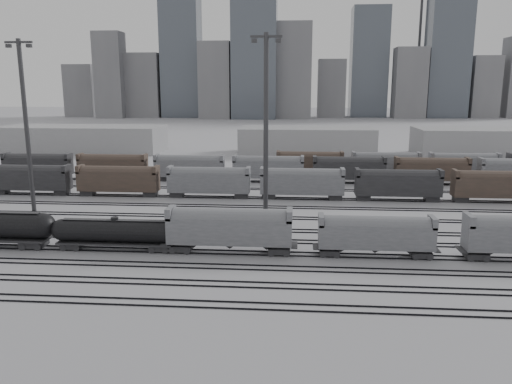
# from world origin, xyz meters

# --- Properties ---
(ground) EXTENTS (900.00, 900.00, 0.00)m
(ground) POSITION_xyz_m (0.00, 0.00, 0.00)
(ground) COLOR #B9B9BE
(ground) RESTS_ON ground
(tracks) EXTENTS (220.00, 71.50, 0.16)m
(tracks) POSITION_xyz_m (0.00, 17.50, 0.08)
(tracks) COLOR black
(tracks) RESTS_ON ground
(tank_car_b) EXTENTS (16.24, 2.71, 4.01)m
(tank_car_b) POSITION_xyz_m (-15.35, 1.00, 2.32)
(tank_car_b) COLOR black
(tank_car_b) RESTS_ON ground
(hopper_car_a) EXTENTS (15.18, 3.01, 5.43)m
(hopper_car_a) POSITION_xyz_m (-1.10, 1.00, 3.35)
(hopper_car_a) COLOR black
(hopper_car_a) RESTS_ON ground
(hopper_car_b) EXTENTS (13.60, 2.70, 4.86)m
(hopper_car_b) POSITION_xyz_m (16.38, 1.00, 3.00)
(hopper_car_b) COLOR black
(hopper_car_b) RESTS_ON ground
(light_mast_b) EXTENTS (4.35, 0.70, 27.16)m
(light_mast_b) POSITION_xyz_m (-35.76, 19.29, 14.41)
(light_mast_b) COLOR #343436
(light_mast_b) RESTS_ON ground
(light_mast_c) EXTENTS (4.35, 0.70, 27.16)m
(light_mast_c) POSITION_xyz_m (2.52, 13.65, 14.41)
(light_mast_c) COLOR #343436
(light_mast_c) RESTS_ON ground
(bg_string_near) EXTENTS (151.00, 3.00, 5.60)m
(bg_string_near) POSITION_xyz_m (8.00, 32.00, 2.80)
(bg_string_near) COLOR gray
(bg_string_near) RESTS_ON ground
(bg_string_mid) EXTENTS (151.00, 3.00, 5.60)m
(bg_string_mid) POSITION_xyz_m (18.00, 48.00, 2.80)
(bg_string_mid) COLOR black
(bg_string_mid) RESTS_ON ground
(bg_string_far) EXTENTS (66.00, 3.00, 5.60)m
(bg_string_far) POSITION_xyz_m (35.50, 56.00, 2.80)
(bg_string_far) COLOR #4E3B31
(bg_string_far) RESTS_ON ground
(warehouse_left) EXTENTS (50.00, 18.00, 8.00)m
(warehouse_left) POSITION_xyz_m (-60.00, 95.00, 4.00)
(warehouse_left) COLOR #ABACAE
(warehouse_left) RESTS_ON ground
(warehouse_mid) EXTENTS (40.00, 18.00, 8.00)m
(warehouse_mid) POSITION_xyz_m (10.00, 95.00, 4.00)
(warehouse_mid) COLOR #ABACAE
(warehouse_mid) RESTS_ON ground
(warehouse_right) EXTENTS (35.00, 18.00, 8.00)m
(warehouse_right) POSITION_xyz_m (60.00, 95.00, 4.00)
(warehouse_right) COLOR #ABACAE
(warehouse_right) RESTS_ON ground
(skyline) EXTENTS (316.00, 22.40, 95.00)m
(skyline) POSITION_xyz_m (10.84, 280.00, 34.73)
(skyline) COLOR gray
(skyline) RESTS_ON ground
(crane_left) EXTENTS (42.00, 1.80, 100.00)m
(crane_left) POSITION_xyz_m (-28.74, 305.00, 57.39)
(crane_left) COLOR #343436
(crane_left) RESTS_ON ground
(crane_right) EXTENTS (42.00, 1.80, 100.00)m
(crane_right) POSITION_xyz_m (91.26, 305.00, 57.39)
(crane_right) COLOR #343436
(crane_right) RESTS_ON ground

